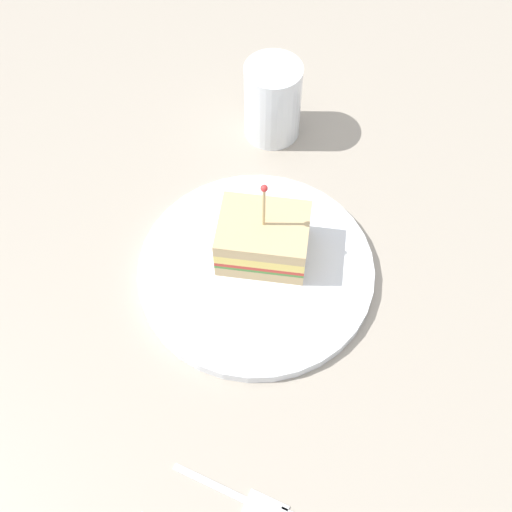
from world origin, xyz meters
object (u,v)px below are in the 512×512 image
sandwich_half_center (263,238)px  drink_glass (273,105)px  plate (256,270)px  fork (250,502)px

sandwich_half_center → drink_glass: 18.62cm
plate → sandwich_half_center: sandwich_half_center is taller
plate → fork: 23.12cm
sandwich_half_center → fork: (-0.32, 24.91, -3.68)cm
sandwich_half_center → fork: 25.18cm
plate → drink_glass: (-0.65, -20.43, 3.60)cm
drink_glass → sandwich_half_center: bearing=89.9°
drink_glass → plate: bearing=88.2°
drink_glass → fork: 43.72cm
plate → fork: size_ratio=2.11×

